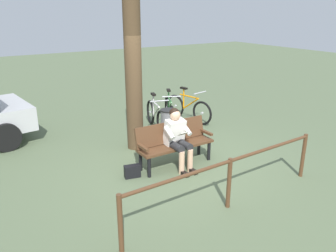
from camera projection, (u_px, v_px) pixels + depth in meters
name	position (u px, v px, depth m)	size (l,w,h in m)	color
ground_plane	(180.00, 165.00, 6.94)	(40.00, 40.00, 0.00)	#566647
bench	(174.00, 140.00, 6.85)	(1.61, 0.50, 0.87)	#51331E
person_reading	(177.00, 136.00, 6.65)	(0.49, 0.77, 1.20)	white
handbag	(132.00, 171.00, 6.40)	(0.30, 0.14, 0.24)	black
tree_trunk	(134.00, 77.00, 7.29)	(0.37, 0.37, 3.28)	#4C3823
litter_bin	(169.00, 125.00, 8.13)	(0.39, 0.39, 0.77)	slate
bicycle_green	(188.00, 108.00, 9.58)	(0.53, 1.65, 0.94)	black
bicycle_black	(169.00, 111.00, 9.29)	(0.78, 1.55, 0.94)	black
bicycle_orange	(155.00, 116.00, 8.85)	(0.58, 1.64, 0.94)	black
railing_fence	(230.00, 173.00, 5.27)	(3.85, 0.21, 0.85)	#51331E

